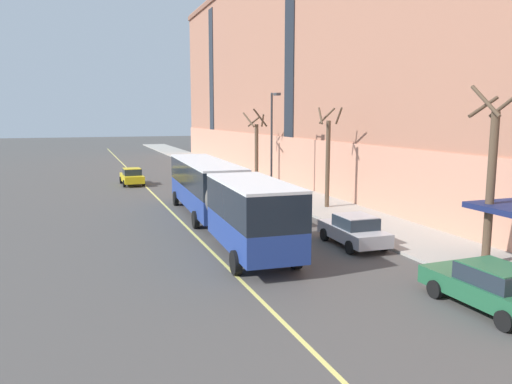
{
  "coord_description": "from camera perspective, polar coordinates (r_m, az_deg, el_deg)",
  "views": [
    {
      "loc": [
        -7.47,
        -28.74,
        6.33
      ],
      "look_at": [
        2.59,
        -0.87,
        1.8
      ],
      "focal_mm": 35.0,
      "sensor_mm": 36.0,
      "label": 1
    }
  ],
  "objects": [
    {
      "name": "parked_car_silver_1",
      "position": [
        24.95,
        11.11,
        -4.32
      ],
      "size": [
        2.1,
        4.35,
        1.56
      ],
      "color": "#B7B7BC",
      "rests_on": "ground"
    },
    {
      "name": "street_tree_mid_block",
      "position": [
        34.22,
        8.22,
        3.93
      ],
      "size": [
        1.69,
        1.65,
        6.75
      ],
      "color": "brown",
      "rests_on": "sidewalk"
    },
    {
      "name": "fire_hydrant",
      "position": [
        50.58,
        -3.23,
        2.05
      ],
      "size": [
        0.42,
        0.24,
        0.72
      ],
      "color": "red",
      "rests_on": "sidewalk"
    },
    {
      "name": "sidewalk",
      "position": [
        36.19,
        7.11,
        -1.33
      ],
      "size": [
        4.74,
        160.0,
        0.15
      ],
      "primitive_type": "cube",
      "color": "#ADA89E",
      "rests_on": "ground"
    },
    {
      "name": "street_lamp",
      "position": [
        39.03,
        1.91,
        6.63
      ],
      "size": [
        0.36,
        1.48,
        7.95
      ],
      "color": "#2D2D30",
      "rests_on": "sidewalk"
    },
    {
      "name": "parked_car_silver_2",
      "position": [
        54.17,
        -6.1,
        2.76
      ],
      "size": [
        2.01,
        4.23,
        1.56
      ],
      "color": "#B7B7BC",
      "rests_on": "ground"
    },
    {
      "name": "street_tree_far_uptown",
      "position": [
        47.13,
        0.05,
        5.29
      ],
      "size": [
        2.03,
        1.84,
        6.87
      ],
      "color": "brown",
      "rests_on": "sidewalk"
    },
    {
      "name": "apartment_facade",
      "position": [
        38.14,
        21.32,
        15.62
      ],
      "size": [
        15.2,
        110.0,
        22.65
      ],
      "color": "#B2755B",
      "rests_on": "ground"
    },
    {
      "name": "city_bus",
      "position": [
        28.19,
        -4.24,
        -0.07
      ],
      "size": [
        3.64,
        20.06,
        3.51
      ],
      "color": "navy",
      "rests_on": "ground"
    },
    {
      "name": "lane_centerline",
      "position": [
        32.88,
        -9.38,
        -2.52
      ],
      "size": [
        0.16,
        140.0,
        0.01
      ],
      "primitive_type": "cube",
      "color": "#E0D66B",
      "rests_on": "ground"
    },
    {
      "name": "parked_car_darkgray_4",
      "position": [
        38.16,
        -0.19,
        0.34
      ],
      "size": [
        2.12,
        4.58,
        1.56
      ],
      "color": "#4C4C51",
      "rests_on": "ground"
    },
    {
      "name": "taxi_cab",
      "position": [
        47.51,
        -13.99,
        1.73
      ],
      "size": [
        2.0,
        4.32,
        1.56
      ],
      "color": "yellow",
      "rests_on": "ground"
    },
    {
      "name": "ground_plane",
      "position": [
        30.36,
        -5.17,
        -3.38
      ],
      "size": [
        260.0,
        260.0,
        0.0
      ],
      "primitive_type": "plane",
      "color": "#4C4947"
    },
    {
      "name": "parked_car_green_0",
      "position": [
        18.3,
        25.23,
        -9.8
      ],
      "size": [
        2.13,
        4.81,
        1.56
      ],
      "color": "#23603D",
      "rests_on": "ground"
    },
    {
      "name": "street_tree_near_corner",
      "position": [
        22.72,
        25.24,
        1.52
      ],
      "size": [
        1.74,
        1.7,
        7.42
      ],
      "color": "brown",
      "rests_on": "sidewalk"
    }
  ]
}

